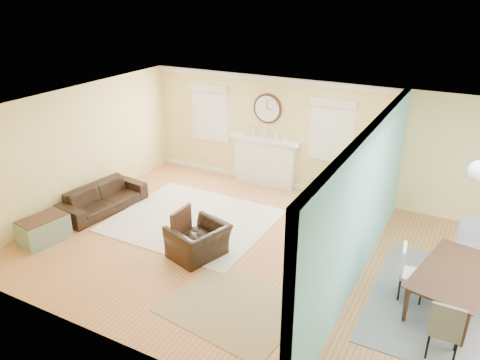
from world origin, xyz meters
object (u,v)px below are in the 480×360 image
at_px(sofa, 103,198).
at_px(dining_table, 456,290).
at_px(credenza, 358,223).
at_px(eames_chair, 198,241).
at_px(green_chair, 336,195).

distance_m(sofa, dining_table, 6.96).
height_order(credenza, dining_table, credenza).
bearing_deg(credenza, sofa, -166.55).
xyz_separation_m(eames_chair, credenza, (2.35, 1.84, 0.09)).
height_order(eames_chair, green_chair, green_chair).
distance_m(sofa, credenza, 5.30).
relative_size(sofa, credenza, 1.16).
height_order(sofa, eames_chair, eames_chair).
height_order(sofa, dining_table, dining_table).
bearing_deg(eames_chair, sofa, -84.88).
height_order(green_chair, dining_table, green_chair).
bearing_deg(green_chair, dining_table, 173.02).
relative_size(eames_chair, green_chair, 1.25).
distance_m(green_chair, credenza, 1.34).
distance_m(eames_chair, green_chair, 3.34).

